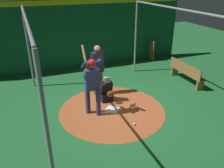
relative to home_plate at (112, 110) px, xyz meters
The scene contains 12 objects.
ground_plane 0.01m from the home_plate, ahead, with size 26.64×26.64×0.00m, color #216633.
dirt_circle 0.01m from the home_plate, ahead, with size 3.49×3.49×0.01m, color #AD562D.
home_plate is the anchor object (origin of this frame).
batter 1.30m from the home_plate, 91.38° to the right, with size 0.68×0.49×2.18m.
catcher 0.75m from the home_plate, behind, with size 0.58×0.40×0.95m.
umpire 1.67m from the home_plate, behind, with size 0.23×0.49×1.87m.
back_wall 4.67m from the home_plate, behind, with size 0.22×10.64×3.20m.
cage_frame 2.19m from the home_plate, ahead, with size 5.82×4.60×3.15m.
bat_rack 5.67m from the home_plate, 137.11° to the left, with size 0.70×0.21×1.05m.
bench 3.84m from the home_plate, 104.54° to the left, with size 1.88×0.36×0.85m.
baseball_0 0.81m from the home_plate, 74.66° to the left, with size 0.07×0.07×0.07m, color white.
baseball_1 1.10m from the home_plate, 15.48° to the left, with size 0.07×0.07×0.07m, color white.
Camera 1 is at (6.03, -2.38, 3.96)m, focal length 36.37 mm.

